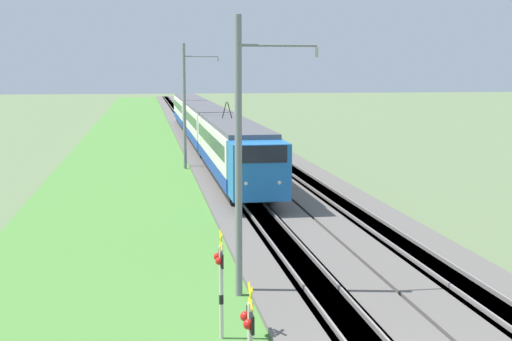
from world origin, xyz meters
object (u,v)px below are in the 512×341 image
at_px(passenger_train, 205,123).
at_px(catenary_mast_mid, 185,105).
at_px(crossing_signal_aux, 221,276).
at_px(catenary_mast_near, 240,156).

height_order(passenger_train, catenary_mast_mid, catenary_mast_mid).
xyz_separation_m(crossing_signal_aux, catenary_mast_near, (3.49, -0.99, 2.69)).
distance_m(passenger_train, catenary_mast_mid, 14.01).
height_order(catenary_mast_near, catenary_mast_mid, catenary_mast_mid).
relative_size(crossing_signal_aux, catenary_mast_near, 0.34).
distance_m(crossing_signal_aux, catenary_mast_near, 4.52).
distance_m(passenger_train, crossing_signal_aux, 46.27).
relative_size(crossing_signal_aux, catenary_mast_mid, 0.34).
relative_size(passenger_train, catenary_mast_near, 7.27).
distance_m(passenger_train, catenary_mast_near, 42.77).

